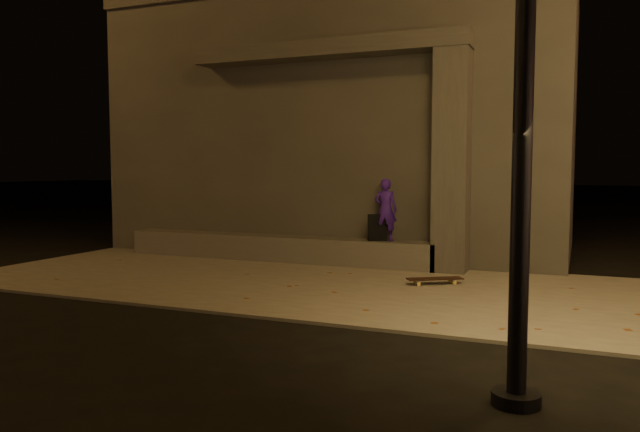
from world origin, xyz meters
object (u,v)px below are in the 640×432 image
at_px(backpack, 378,231).
at_px(skateboard, 435,279).
at_px(column, 452,161).
at_px(skateboarder, 386,210).

height_order(backpack, skateboard, backpack).
xyz_separation_m(column, skateboard, (0.02, -1.23, -1.73)).
bearing_deg(skateboarder, column, 178.99).
bearing_deg(column, skateboard, -89.29).
bearing_deg(backpack, column, -23.08).
distance_m(column, skateboard, 2.12).
height_order(skateboarder, skateboard, skateboarder).
distance_m(skateboarder, backpack, 0.40).
xyz_separation_m(skateboarder, skateboard, (1.12, -1.23, -0.91)).
bearing_deg(backpack, skateboarder, -23.08).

